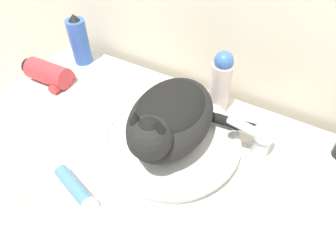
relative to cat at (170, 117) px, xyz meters
The scene contains 8 objects.
vanity_counter 0.53m from the cat, 14.68° to the right, with size 1.19×0.56×0.81m.
sink_basin 0.10m from the cat, 100.53° to the left, with size 0.37×0.37×0.04m.
cat is the anchor object (origin of this frame).
faucet 0.23m from the cat, 25.38° to the left, with size 0.12×0.08×0.13m.
lotion_bottle_white 0.21m from the cat, 76.77° to the left, with size 0.06×0.06×0.20m.
spray_bottle_trigger 0.51m from the cat, 156.33° to the left, with size 0.06×0.06×0.18m.
cream_tube 0.28m from the cat, 119.58° to the right, with size 0.15×0.08×0.04m.
hair_dryer 0.50m from the cat, behind, with size 0.17×0.10×0.07m.
Camera 1 is at (0.24, -0.16, 1.44)m, focal length 32.00 mm.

